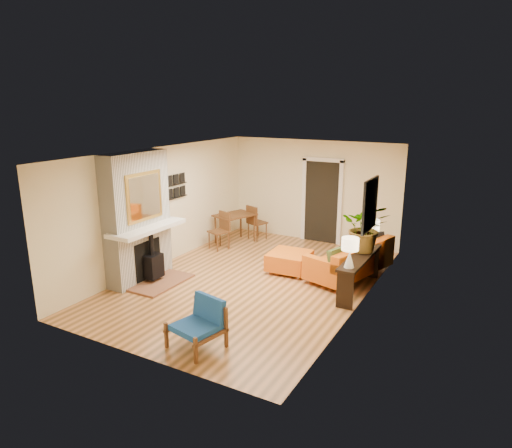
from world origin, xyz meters
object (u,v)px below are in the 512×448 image
Objects in this scene: blue_chair at (201,321)px; ottoman at (289,260)px; dining_table at (237,220)px; houseplant at (366,227)px; lamp_far at (372,230)px; sofa at (353,260)px; lamp_near at (350,249)px; console_table at (360,263)px.

ottoman is at bearing 92.34° from blue_chair.
dining_table is at bearing 115.26° from blue_chair.
lamp_far is at bearing 88.59° from houseplant.
houseplant is (1.61, -0.05, 0.97)m from ottoman.
sofa is at bearing -13.89° from dining_table.
houseplant is at bearing 66.42° from blue_chair.
lamp_near is at bearing -89.43° from houseplant.
dining_table is 3.21× the size of lamp_far.
sofa is at bearing 179.49° from lamp_far.
lamp_near is 0.56× the size of houseplant.
ottoman is at bearing -164.16° from sofa.
sofa is 0.82m from console_table.
console_table is 1.91× the size of houseplant.
console_table is 3.43× the size of lamp_far.
sofa is 2.31× the size of houseplant.
lamp_near is (1.48, 2.37, 0.67)m from blue_chair.
houseplant is (-0.01, -0.40, 0.15)m from lamp_far.
console_table is 3.43× the size of lamp_near.
blue_chair is at bearing -87.66° from ottoman.
lamp_near is (0.00, -0.70, 0.49)m from console_table.
console_table is at bearing -64.18° from sofa.
houseplant is at bearing 91.90° from console_table.
sofa is 3.95m from blue_chair.
ottoman is 0.50× the size of dining_table.
ottoman is 1.62× the size of lamp_far.
lamp_far is at bearing -12.68° from dining_table.
blue_chair is 3.41m from console_table.
dining_table is at bearing 167.32° from lamp_far.
houseplant is (3.64, -1.23, 0.61)m from dining_table.
ottoman is 1.85m from lamp_far.
lamp_far is (0.00, 1.40, 0.00)m from lamp_near.
houseplant reaches higher than lamp_far.
dining_table is (-2.17, 4.60, 0.21)m from blue_chair.
lamp_far reaches higher than ottoman.
lamp_near reaches higher than console_table.
console_table is 0.85m from lamp_near.
blue_chair is 4.11m from lamp_far.
houseplant reaches higher than ottoman.
blue_chair is at bearing -111.42° from lamp_far.
lamp_far is at bearing 12.51° from ottoman.
dining_table is at bearing 149.81° from ottoman.
blue_chair is at bearing -113.58° from houseplant.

